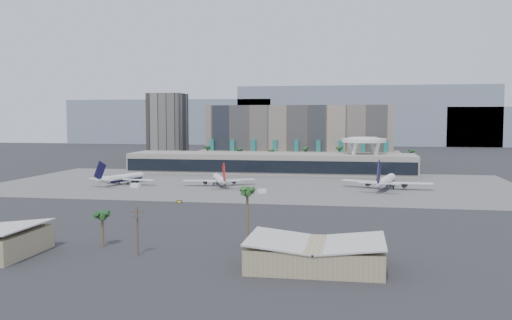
% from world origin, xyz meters
% --- Properties ---
extents(ground, '(900.00, 900.00, 0.00)m').
position_xyz_m(ground, '(0.00, 0.00, 0.00)').
color(ground, '#232326').
rests_on(ground, ground).
extents(apron_pad, '(260.00, 130.00, 0.06)m').
position_xyz_m(apron_pad, '(0.00, 55.00, 0.03)').
color(apron_pad, '#5B5B59').
rests_on(apron_pad, ground).
extents(mountain_ridge, '(680.00, 60.00, 70.00)m').
position_xyz_m(mountain_ridge, '(27.88, 470.00, 29.89)').
color(mountain_ridge, gray).
rests_on(mountain_ridge, ground).
extents(hotel, '(140.00, 30.00, 42.00)m').
position_xyz_m(hotel, '(10.00, 174.41, 16.81)').
color(hotel, gray).
rests_on(hotel, ground).
extents(office_tower, '(30.00, 30.00, 52.00)m').
position_xyz_m(office_tower, '(-95.00, 200.00, 22.94)').
color(office_tower, black).
rests_on(office_tower, ground).
extents(terminal, '(170.00, 32.50, 14.50)m').
position_xyz_m(terminal, '(0.00, 109.84, 6.52)').
color(terminal, gray).
rests_on(terminal, ground).
extents(saucer_structure, '(26.00, 26.00, 21.89)m').
position_xyz_m(saucer_structure, '(55.00, 116.00, 18.45)').
color(saucer_structure, white).
rests_on(saucer_structure, ground).
extents(palm_row, '(157.80, 2.80, 13.10)m').
position_xyz_m(palm_row, '(7.00, 145.00, 10.50)').
color(palm_row, brown).
rests_on(palm_row, ground).
extents(hangar_right, '(30.55, 20.60, 6.89)m').
position_xyz_m(hangar_right, '(42.00, -100.00, 2.95)').
color(hangar_right, tan).
rests_on(hangar_right, ground).
extents(utility_pole, '(3.20, 0.85, 12.00)m').
position_xyz_m(utility_pole, '(-2.00, -96.09, 7.14)').
color(utility_pole, '#4C3826').
rests_on(utility_pole, ground).
extents(airliner_left, '(35.04, 36.25, 12.96)m').
position_xyz_m(airliner_left, '(-65.19, 42.07, 3.27)').
color(airliner_left, white).
rests_on(airliner_left, ground).
extents(airliner_centre, '(34.20, 35.30, 12.80)m').
position_xyz_m(airliner_centre, '(-15.53, 44.64, 3.23)').
color(airliner_centre, white).
rests_on(airliner_centre, ground).
extents(airliner_right, '(41.98, 43.63, 15.25)m').
position_xyz_m(airliner_right, '(64.48, 45.67, 3.85)').
color(airliner_right, white).
rests_on(airliner_right, ground).
extents(service_vehicle_a, '(4.91, 3.40, 2.18)m').
position_xyz_m(service_vehicle_a, '(-53.40, 29.90, 1.09)').
color(service_vehicle_a, white).
rests_on(service_vehicle_a, ground).
extents(service_vehicle_b, '(4.21, 3.42, 1.89)m').
position_xyz_m(service_vehicle_b, '(9.55, 20.57, 0.95)').
color(service_vehicle_b, white).
rests_on(service_vehicle_b, ground).
extents(taxiway_sign, '(2.26, 0.70, 1.02)m').
position_xyz_m(taxiway_sign, '(-17.90, -12.79, 0.50)').
color(taxiway_sign, black).
rests_on(taxiway_sign, ground).
extents(near_palm_a, '(6.00, 6.00, 9.66)m').
position_xyz_m(near_palm_a, '(-14.61, -88.68, 6.87)').
color(near_palm_a, brown).
rests_on(near_palm_a, ground).
extents(near_palm_b, '(6.00, 6.00, 15.49)m').
position_xyz_m(near_palm_b, '(22.26, -79.28, 12.56)').
color(near_palm_b, brown).
rests_on(near_palm_b, ground).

